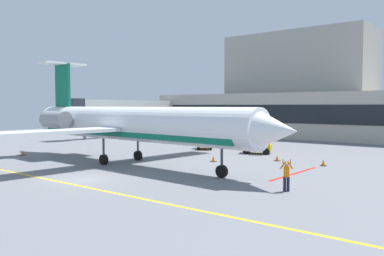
{
  "coord_description": "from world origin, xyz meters",
  "views": [
    {
      "loc": [
        23.67,
        -17.1,
        5.14
      ],
      "look_at": [
        -0.9,
        13.31,
        3.0
      ],
      "focal_mm": 38.07,
      "sensor_mm": 36.0,
      "label": 1
    }
  ],
  "objects_px": {
    "baggage_tug": "(260,144)",
    "marshaller": "(286,175)",
    "fuel_tank": "(219,135)",
    "pushback_tractor": "(205,142)",
    "regional_jet": "(127,124)"
  },
  "relations": [
    {
      "from": "baggage_tug",
      "to": "marshaller",
      "type": "xyz_separation_m",
      "value": [
        10.87,
        -16.1,
        -0.06
      ]
    },
    {
      "from": "marshaller",
      "to": "baggage_tug",
      "type": "bearing_deg",
      "value": 124.02
    },
    {
      "from": "baggage_tug",
      "to": "fuel_tank",
      "type": "height_order",
      "value": "baggage_tug"
    },
    {
      "from": "pushback_tractor",
      "to": "fuel_tank",
      "type": "relative_size",
      "value": 0.57
    },
    {
      "from": "baggage_tug",
      "to": "marshaller",
      "type": "relative_size",
      "value": 1.77
    },
    {
      "from": "baggage_tug",
      "to": "fuel_tank",
      "type": "xyz_separation_m",
      "value": [
        -9.09,
        5.31,
        0.19
      ]
    },
    {
      "from": "regional_jet",
      "to": "baggage_tug",
      "type": "bearing_deg",
      "value": 68.44
    },
    {
      "from": "regional_jet",
      "to": "fuel_tank",
      "type": "bearing_deg",
      "value": 100.37
    },
    {
      "from": "regional_jet",
      "to": "marshaller",
      "type": "distance_m",
      "value": 16.74
    },
    {
      "from": "baggage_tug",
      "to": "fuel_tank",
      "type": "relative_size",
      "value": 0.58
    },
    {
      "from": "regional_jet",
      "to": "pushback_tractor",
      "type": "distance_m",
      "value": 14.6
    },
    {
      "from": "regional_jet",
      "to": "marshaller",
      "type": "height_order",
      "value": "regional_jet"
    },
    {
      "from": "marshaller",
      "to": "pushback_tractor",
      "type": "bearing_deg",
      "value": 138.61
    },
    {
      "from": "baggage_tug",
      "to": "marshaller",
      "type": "bearing_deg",
      "value": -55.98
    },
    {
      "from": "marshaller",
      "to": "fuel_tank",
      "type": "bearing_deg",
      "value": 132.98
    }
  ]
}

